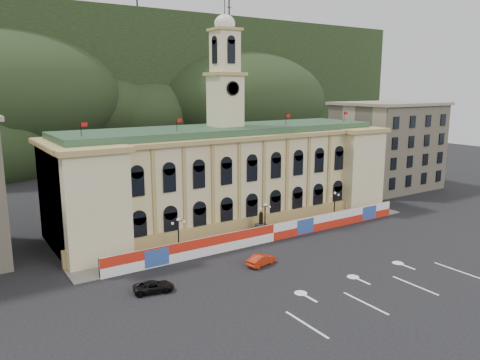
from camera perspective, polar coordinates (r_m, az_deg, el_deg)
ground at (r=57.76m, az=13.25°, el=-11.26°), size 260.00×260.00×0.00m
lane_markings at (r=54.75m, az=17.12°, el=-12.76°), size 26.00×10.00×0.02m
hill_ridge at (r=163.09m, az=-19.56°, el=9.86°), size 230.00×80.00×64.00m
city_hall at (r=76.30m, az=-1.61°, el=0.73°), size 56.20×17.60×37.10m
side_building_right at (r=106.95m, az=17.47°, el=4.07°), size 21.00×17.00×18.60m
hoarding_fence at (r=67.88m, az=4.06°, el=-6.40°), size 50.00×0.44×2.50m
pavement at (r=70.25m, az=2.68°, el=-6.76°), size 56.00×5.50×0.16m
statue at (r=70.11m, az=2.57°, el=-5.85°), size 1.40×1.40×3.72m
lamp_left at (r=61.89m, az=-7.52°, el=-6.47°), size 1.96×0.44×5.15m
lamp_center at (r=68.80m, az=3.07°, el=-4.55°), size 1.96×0.44×5.15m
lamp_right at (r=77.64m, az=11.45°, el=-2.92°), size 1.96×0.44×5.15m
red_sedan at (r=59.14m, az=2.63°, el=-9.69°), size 3.25×4.80×1.37m
black_suv at (r=52.74m, az=-10.48°, el=-12.66°), size 3.96×5.29×1.22m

